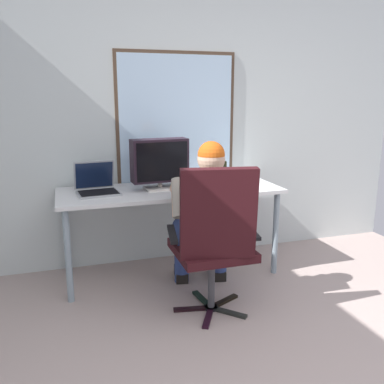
% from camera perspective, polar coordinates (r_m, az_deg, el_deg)
% --- Properties ---
extents(wall_rear, '(4.46, 0.08, 2.73)m').
position_cam_1_polar(wall_rear, '(3.85, -0.95, 10.78)').
color(wall_rear, silver).
rests_on(wall_rear, ground).
extents(desk, '(1.85, 0.68, 0.76)m').
position_cam_1_polar(desk, '(3.49, -2.99, -0.74)').
color(desk, gray).
rests_on(desk, ground).
extents(office_chair, '(0.66, 0.60, 1.09)m').
position_cam_1_polar(office_chair, '(2.79, 3.19, -5.96)').
color(office_chair, black).
rests_on(office_chair, ground).
extents(person_seated, '(0.59, 0.85, 1.22)m').
position_cam_1_polar(person_seated, '(3.05, 2.12, -3.59)').
color(person_seated, navy).
rests_on(person_seated, ground).
extents(crt_monitor, '(0.48, 0.21, 0.42)m').
position_cam_1_polar(crt_monitor, '(3.43, -4.48, 4.25)').
color(crt_monitor, beige).
rests_on(crt_monitor, desk).
extents(laptop, '(0.35, 0.34, 0.25)m').
position_cam_1_polar(laptop, '(3.41, -13.04, 1.00)').
color(laptop, '#95999D').
rests_on(laptop, desk).
extents(wine_glass, '(0.09, 0.09, 0.16)m').
position_cam_1_polar(wine_glass, '(3.45, 3.07, 2.30)').
color(wine_glass, silver).
rests_on(wine_glass, desk).
extents(desk_speaker, '(0.07, 0.08, 0.19)m').
position_cam_1_polar(desk_speaker, '(3.74, 4.22, 2.84)').
color(desk_speaker, black).
rests_on(desk_speaker, desk).
extents(cd_case, '(0.17, 0.16, 0.01)m').
position_cam_1_polar(cd_case, '(3.56, 7.04, 0.74)').
color(cd_case, '#0D9090').
rests_on(cd_case, desk).
extents(coffee_mug, '(0.08, 0.08, 0.09)m').
position_cam_1_polar(coffee_mug, '(3.38, 1.27, 0.88)').
color(coffee_mug, '#A22420').
rests_on(coffee_mug, desk).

